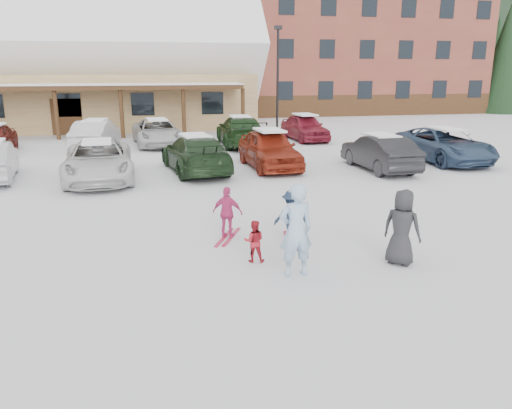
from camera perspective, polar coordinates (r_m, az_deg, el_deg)
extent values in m
plane|color=silver|center=(10.59, -0.49, -6.72)|extent=(160.00, 160.00, 0.00)
cube|color=tan|center=(38.36, -22.81, 10.89)|extent=(28.00, 10.00, 3.60)
cube|color=#422814|center=(32.24, -25.03, 12.00)|extent=(25.20, 2.60, 0.25)
cube|color=white|center=(38.33, -23.41, 16.44)|extent=(29.12, 9.69, 9.69)
cube|color=brown|center=(50.93, 9.28, 17.39)|extent=(24.00, 14.00, 12.00)
cube|color=brown|center=(47.70, -9.20, 15.74)|extent=(7.00, 12.60, 9.00)
cube|color=#422814|center=(44.55, 12.22, 11.00)|extent=(24.00, 0.10, 1.80)
cylinder|color=black|center=(34.70, 2.48, 14.04)|extent=(0.16, 0.16, 6.44)
cube|color=black|center=(34.79, 2.55, 19.56)|extent=(0.50, 0.25, 0.25)
cylinder|color=black|center=(52.56, 26.10, 10.16)|extent=(0.60, 0.60, 1.32)
cone|color=black|center=(52.51, 26.84, 16.24)|extent=(4.84, 4.84, 9.90)
cylinder|color=black|center=(54.32, -3.42, 11.65)|extent=(0.60, 0.60, 1.08)
cone|color=black|center=(54.23, -3.50, 16.49)|extent=(3.96, 3.96, 8.10)
cylinder|color=black|center=(66.30, 21.51, 11.42)|extent=(0.60, 0.60, 1.38)
cone|color=black|center=(66.27, 22.02, 16.47)|extent=(5.06, 5.06, 10.35)
imported|color=#9ABBD8|center=(9.72, 4.56, -2.97)|extent=(0.72, 0.50, 1.86)
imported|color=#A91C27|center=(10.53, -0.22, -4.20)|extent=(0.51, 0.44, 0.91)
imported|color=#1A2841|center=(11.74, 4.05, -1.31)|extent=(0.88, 0.61, 1.24)
cube|color=#A71737|center=(11.93, 4.00, -4.11)|extent=(0.46, 1.41, 0.03)
imported|color=#C7326E|center=(11.96, -3.28, -0.94)|extent=(0.80, 0.59, 1.26)
cube|color=#A71737|center=(12.15, -3.24, -3.73)|extent=(0.77, 1.35, 0.03)
imported|color=#27272A|center=(10.73, 16.34, -2.52)|extent=(0.91, 0.92, 1.60)
imported|color=silver|center=(19.10, -17.56, 4.78)|extent=(2.74, 5.33, 1.44)
imported|color=#1B3019|center=(19.83, -6.93, 5.77)|extent=(2.75, 5.26, 1.46)
imported|color=maroon|center=(20.57, 1.54, 6.37)|extent=(2.11, 4.69, 1.56)
imported|color=black|center=(20.71, 13.94, 5.79)|extent=(1.71, 4.37, 1.42)
imported|color=navy|center=(23.48, 20.65, 6.38)|extent=(2.70, 5.36, 1.46)
imported|color=silver|center=(26.58, -17.81, 7.59)|extent=(2.20, 4.69, 1.49)
imported|color=beige|center=(27.21, -11.22, 8.09)|extent=(2.81, 5.22, 1.39)
imported|color=black|center=(26.62, -1.78, 8.39)|extent=(2.29, 5.37, 1.54)
imported|color=maroon|center=(28.82, 5.59, 8.77)|extent=(2.08, 4.42, 1.46)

